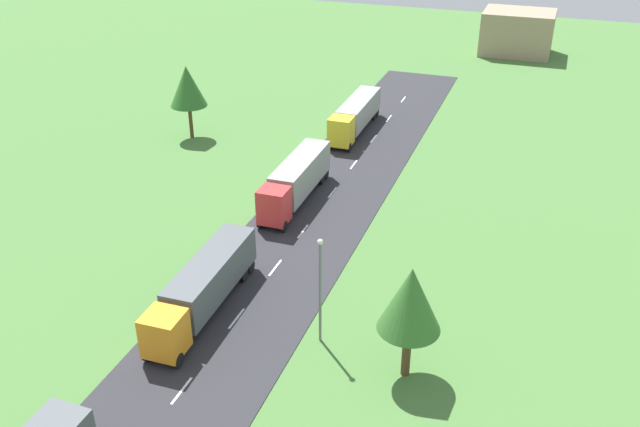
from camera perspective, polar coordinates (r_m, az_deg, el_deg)
road at (r=42.10m, az=-12.33°, el=-15.35°), size 10.00×140.00×0.06m
truck_second at (r=47.76m, az=-9.73°, el=-5.98°), size 2.78×12.81×3.47m
truck_third at (r=61.74m, az=-2.03°, el=2.88°), size 2.58×12.42×3.68m
truck_fourth at (r=77.84m, az=2.97°, el=8.27°), size 2.57×12.93×3.49m
lamppost_second at (r=43.12m, az=0.02°, el=-6.05°), size 0.36×0.36×7.70m
tree_birch at (r=40.07m, az=7.58°, el=-7.19°), size 3.81×3.81×7.71m
tree_maple at (r=76.29m, az=-11.04°, el=10.41°), size 4.01×4.01×8.14m
distant_building at (r=114.15m, az=16.19°, el=14.36°), size 10.65×8.44×6.57m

